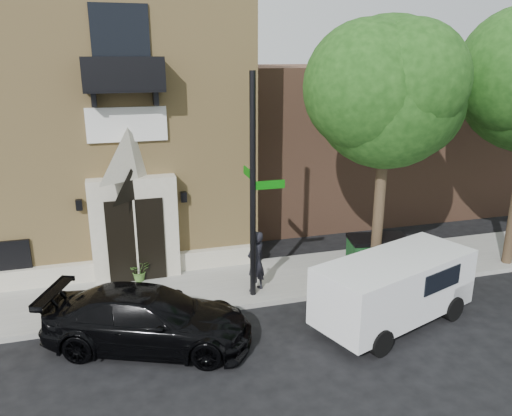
{
  "coord_description": "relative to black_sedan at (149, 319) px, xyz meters",
  "views": [
    {
      "loc": [
        -1.45,
        -12.12,
        6.83
      ],
      "look_at": [
        2.65,
        2.0,
        2.32
      ],
      "focal_mm": 35.0,
      "sensor_mm": 36.0,
      "label": 1
    }
  ],
  "objects": [
    {
      "name": "fire_hydrant",
      "position": [
        5.51,
        1.46,
        -0.2
      ],
      "size": [
        0.44,
        0.35,
        0.77
      ],
      "color": "#911304",
      "rests_on": "sidewalk"
    },
    {
      "name": "sidewalk",
      "position": [
        1.96,
        2.57,
        -0.65
      ],
      "size": [
        42.0,
        3.0,
        0.15
      ],
      "primitive_type": "cube",
      "color": "gray",
      "rests_on": "ground"
    },
    {
      "name": "pedestrian_near",
      "position": [
        3.25,
        1.86,
        0.35
      ],
      "size": [
        0.81,
        0.74,
        1.85
      ],
      "primitive_type": "imported",
      "rotation": [
        0.0,
        0.0,
        3.73
      ],
      "color": "black",
      "rests_on": "sidewalk"
    },
    {
      "name": "neighbour_building",
      "position": [
        12.96,
        10.07,
        2.47
      ],
      "size": [
        18.0,
        8.0,
        6.4
      ],
      "primitive_type": "cube",
      "color": "brown",
      "rests_on": "ground"
    },
    {
      "name": "planter",
      "position": [
        -0.0,
        3.51,
        -0.24
      ],
      "size": [
        0.63,
        0.56,
        0.66
      ],
      "primitive_type": "imported",
      "rotation": [
        0.0,
        0.0,
        0.07
      ],
      "color": "#48732D",
      "rests_on": "sidewalk"
    },
    {
      "name": "ground",
      "position": [
        0.96,
        1.07,
        -0.73
      ],
      "size": [
        120.0,
        120.0,
        0.0
      ],
      "primitive_type": "plane",
      "color": "black",
      "rests_on": "ground"
    },
    {
      "name": "street_sign",
      "position": [
        3.12,
        1.66,
        2.6
      ],
      "size": [
        1.0,
        1.0,
        6.31
      ],
      "rotation": [
        0.0,
        0.0,
        -0.0
      ],
      "color": "black",
      "rests_on": "sidewalk"
    },
    {
      "name": "street_tree_left",
      "position": [
        6.98,
        1.42,
        5.14
      ],
      "size": [
        4.97,
        4.38,
        7.77
      ],
      "color": "#38281C",
      "rests_on": "sidewalk"
    },
    {
      "name": "cargo_van",
      "position": [
        6.44,
        -0.63,
        0.3
      ],
      "size": [
        4.82,
        3.18,
        1.84
      ],
      "rotation": [
        0.0,
        0.0,
        0.34
      ],
      "color": "white",
      "rests_on": "ground"
    },
    {
      "name": "dumpster",
      "position": [
        7.32,
        1.99,
        0.03
      ],
      "size": [
        2.0,
        1.36,
        1.2
      ],
      "rotation": [
        0.0,
        0.0,
        -0.18
      ],
      "color": "#0E3618",
      "rests_on": "sidewalk"
    },
    {
      "name": "church",
      "position": [
        -2.03,
        9.03,
        3.91
      ],
      "size": [
        12.2,
        11.01,
        9.3
      ],
      "color": "tan",
      "rests_on": "ground"
    },
    {
      "name": "black_sedan",
      "position": [
        0.0,
        0.0,
        0.0
      ],
      "size": [
        5.41,
        3.71,
        1.45
      ],
      "primitive_type": "imported",
      "rotation": [
        0.0,
        0.0,
        1.2
      ],
      "color": "black",
      "rests_on": "ground"
    }
  ]
}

